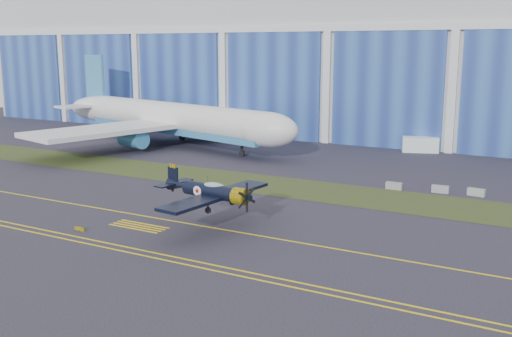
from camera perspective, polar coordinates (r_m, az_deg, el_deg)
The scene contains 14 objects.
ground at distance 58.09m, azimuth 8.09°, elevation -5.95°, with size 260.00×260.00×0.00m, color #2F2D3A.
grass_median at distance 70.87m, azimuth 12.17°, elevation -2.87°, with size 260.00×10.00×0.02m, color #475128.
hangar at distance 125.24m, azimuth 20.36°, elevation 9.74°, with size 220.00×45.70×30.00m.
taxiway_centreline at distance 53.66m, azimuth 6.16°, elevation -7.37°, with size 200.00×0.20×0.02m, color yellow.
edge_line_near at distance 45.59m, azimuth 1.41°, elevation -10.80°, with size 80.00×0.20×0.02m, color yellow.
edge_line_far at distance 46.42m, azimuth 2.00°, elevation -10.39°, with size 80.00×0.20×0.02m, color yellow.
hold_short_ladder at distance 60.19m, azimuth -11.10°, elevation -5.41°, with size 6.00×2.40×0.02m, color yellow, non-canonical shape.
guard_board_left at distance 60.06m, azimuth -16.45°, elevation -5.55°, with size 1.20×0.15×0.35m, color yellow.
warbird at distance 57.56m, azimuth -4.35°, elevation -2.15°, with size 12.93×15.02×4.11m.
jetliner at distance 107.50m, azimuth -7.97°, elevation 7.95°, with size 73.09×66.28×21.63m.
shipping_container at distance 103.78m, azimuth 15.37°, elevation 2.21°, with size 5.83×2.33×2.53m, color white.
barrier_a at distance 75.88m, azimuth 13.01°, elevation -1.62°, with size 2.00×0.60×0.90m, color gray.
barrier_b at distance 75.61m, azimuth 17.14°, elevation -1.89°, with size 2.00×0.60×0.90m, color gray.
barrier_c at distance 75.38m, azimuth 20.24°, elevation -2.13°, with size 2.00×0.60×0.90m, color #8E9F8C.
Camera 1 is at (19.47, -51.91, 17.33)m, focal length 42.00 mm.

